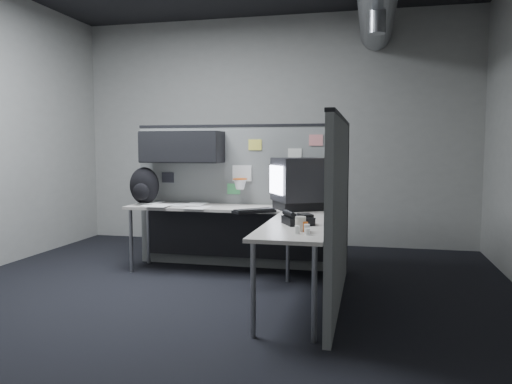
% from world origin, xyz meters
% --- Properties ---
extents(room, '(5.62, 5.62, 3.22)m').
position_xyz_m(room, '(0.56, 0.00, 2.10)').
color(room, black).
rests_on(room, ground).
extents(partition_back, '(2.44, 0.42, 1.63)m').
position_xyz_m(partition_back, '(-0.25, 1.23, 1.00)').
color(partition_back, slate).
rests_on(partition_back, ground).
extents(partition_right, '(0.07, 2.23, 1.63)m').
position_xyz_m(partition_right, '(1.10, 0.22, 0.82)').
color(partition_right, slate).
rests_on(partition_right, ground).
extents(desk, '(2.31, 2.11, 0.73)m').
position_xyz_m(desk, '(0.15, 0.70, 0.61)').
color(desk, beige).
rests_on(desk, ground).
extents(monitor, '(0.64, 0.64, 0.53)m').
position_xyz_m(monitor, '(0.64, 0.92, 1.01)').
color(monitor, black).
rests_on(monitor, desk).
extents(keyboard, '(0.42, 0.40, 0.04)m').
position_xyz_m(keyboard, '(0.26, 0.56, 0.75)').
color(keyboard, black).
rests_on(keyboard, desk).
extents(mouse, '(0.29, 0.30, 0.05)m').
position_xyz_m(mouse, '(0.75, 0.23, 0.75)').
color(mouse, black).
rests_on(mouse, desk).
extents(phone, '(0.30, 0.31, 0.11)m').
position_xyz_m(phone, '(0.78, -0.09, 0.77)').
color(phone, black).
rests_on(phone, desk).
extents(bottles, '(0.13, 0.17, 0.08)m').
position_xyz_m(bottles, '(0.89, -0.51, 0.76)').
color(bottles, silver).
rests_on(bottles, desk).
extents(cup, '(0.08, 0.08, 0.11)m').
position_xyz_m(cup, '(0.85, -0.43, 0.79)').
color(cup, beige).
rests_on(cup, desk).
extents(papers, '(0.86, 0.56, 0.02)m').
position_xyz_m(papers, '(-0.75, 0.92, 0.74)').
color(papers, white).
rests_on(papers, desk).
extents(backpack, '(0.38, 0.36, 0.42)m').
position_xyz_m(backpack, '(-1.12, 0.99, 0.93)').
color(backpack, black).
rests_on(backpack, desk).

